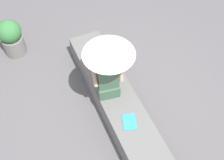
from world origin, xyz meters
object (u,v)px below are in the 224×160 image
Objects in this scene: parasol at (109,50)px; handbag_black at (100,49)px; magazine at (129,122)px; person_seated at (108,78)px; planter_near at (11,37)px.

handbag_black is (-0.79, 0.16, -0.81)m from parasol.
handbag_black reaches higher than magazine.
person_seated is at bearing -13.40° from handbag_black.
magazine is (0.68, 0.04, -0.95)m from parasol.
parasol is 1.15m from handbag_black.
person_seated is 3.04× the size of handbag_black.
planter_near is (-2.56, -1.27, -0.00)m from magazine.
parasol is 2.44m from planter_near.
parasol is 1.37× the size of planter_near.
person_seated is 1.15× the size of planter_near.
magazine is at bearing 7.22° from person_seated.
planter_near reaches higher than magazine.
person_seated is 0.84× the size of parasol.
parasol is at bearing -11.44° from handbag_black.
parasol is at bearing 33.08° from planter_near.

